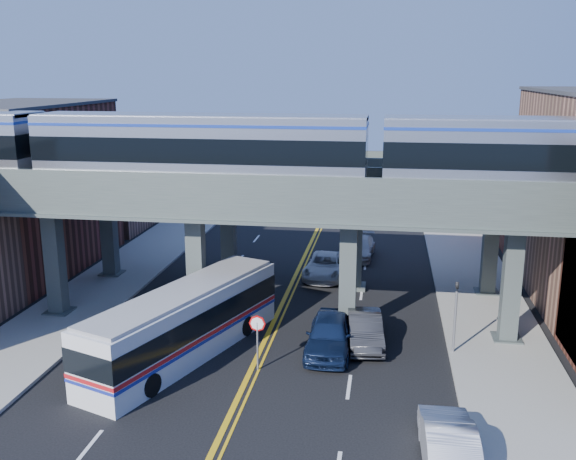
{
  "coord_description": "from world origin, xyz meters",
  "views": [
    {
      "loc": [
        5.79,
        -23.2,
        13.17
      ],
      "look_at": [
        0.93,
        7.83,
        5.38
      ],
      "focal_mm": 40.0,
      "sensor_mm": 36.0,
      "label": 1
    }
  ],
  "objects_px": {
    "traffic_signal": "(456,309)",
    "car_lane_b": "(365,329)",
    "car_lane_d": "(359,248)",
    "car_lane_c": "(326,266)",
    "car_parked_curb": "(448,443)",
    "car_lane_a": "(329,334)",
    "stop_sign": "(257,334)",
    "transit_train": "(201,148)",
    "transit_bus": "(185,323)"
  },
  "relations": [
    {
      "from": "traffic_signal",
      "to": "car_lane_d",
      "type": "relative_size",
      "value": 0.82
    },
    {
      "from": "transit_bus",
      "to": "car_lane_d",
      "type": "relative_size",
      "value": 2.48
    },
    {
      "from": "transit_train",
      "to": "car_parked_curb",
      "type": "bearing_deg",
      "value": -43.32
    },
    {
      "from": "car_lane_c",
      "to": "transit_train",
      "type": "bearing_deg",
      "value": -117.82
    },
    {
      "from": "car_lane_a",
      "to": "stop_sign",
      "type": "bearing_deg",
      "value": -140.72
    },
    {
      "from": "car_lane_b",
      "to": "transit_train",
      "type": "bearing_deg",
      "value": 164.48
    },
    {
      "from": "transit_train",
      "to": "car_lane_b",
      "type": "bearing_deg",
      "value": -9.4
    },
    {
      "from": "car_lane_d",
      "to": "car_parked_curb",
      "type": "bearing_deg",
      "value": -76.65
    },
    {
      "from": "stop_sign",
      "to": "car_lane_a",
      "type": "relative_size",
      "value": 0.5
    },
    {
      "from": "traffic_signal",
      "to": "stop_sign",
      "type": "bearing_deg",
      "value": -161.37
    },
    {
      "from": "transit_bus",
      "to": "car_parked_curb",
      "type": "relative_size",
      "value": 2.47
    },
    {
      "from": "traffic_signal",
      "to": "car_lane_b",
      "type": "xyz_separation_m",
      "value": [
        -4.22,
        0.59,
        -1.53
      ]
    },
    {
      "from": "stop_sign",
      "to": "car_lane_c",
      "type": "distance_m",
      "value": 14.18
    },
    {
      "from": "car_lane_a",
      "to": "traffic_signal",
      "type": "bearing_deg",
      "value": 5.69
    },
    {
      "from": "stop_sign",
      "to": "car_parked_curb",
      "type": "distance_m",
      "value": 10.0
    },
    {
      "from": "transit_train",
      "to": "traffic_signal",
      "type": "xyz_separation_m",
      "value": [
        12.74,
        -2.0,
        -7.14
      ]
    },
    {
      "from": "car_lane_c",
      "to": "stop_sign",
      "type": "bearing_deg",
      "value": -93.2
    },
    {
      "from": "transit_train",
      "to": "stop_sign",
      "type": "xyz_separation_m",
      "value": [
        3.84,
        -5.0,
        -7.68
      ]
    },
    {
      "from": "car_lane_b",
      "to": "car_lane_d",
      "type": "bearing_deg",
      "value": 87.64
    },
    {
      "from": "transit_train",
      "to": "car_lane_c",
      "type": "height_order",
      "value": "transit_train"
    },
    {
      "from": "stop_sign",
      "to": "transit_train",
      "type": "bearing_deg",
      "value": 127.55
    },
    {
      "from": "car_lane_c",
      "to": "car_parked_curb",
      "type": "distance_m",
      "value": 21.04
    },
    {
      "from": "stop_sign",
      "to": "traffic_signal",
      "type": "distance_m",
      "value": 9.41
    },
    {
      "from": "stop_sign",
      "to": "car_lane_b",
      "type": "relative_size",
      "value": 0.56
    },
    {
      "from": "transit_train",
      "to": "car_lane_d",
      "type": "height_order",
      "value": "transit_train"
    },
    {
      "from": "stop_sign",
      "to": "car_lane_b",
      "type": "xyz_separation_m",
      "value": [
        4.68,
        3.59,
        -0.98
      ]
    },
    {
      "from": "car_parked_curb",
      "to": "traffic_signal",
      "type": "bearing_deg",
      "value": -98.27
    },
    {
      "from": "stop_sign",
      "to": "car_lane_a",
      "type": "height_order",
      "value": "stop_sign"
    },
    {
      "from": "car_lane_a",
      "to": "car_lane_d",
      "type": "distance_m",
      "value": 16.51
    },
    {
      "from": "stop_sign",
      "to": "transit_bus",
      "type": "xyz_separation_m",
      "value": [
        -3.71,
        0.99,
        -0.14
      ]
    },
    {
      "from": "car_lane_a",
      "to": "car_lane_b",
      "type": "xyz_separation_m",
      "value": [
        1.65,
        1.14,
        -0.12
      ]
    },
    {
      "from": "car_lane_b",
      "to": "car_parked_curb",
      "type": "height_order",
      "value": "car_parked_curb"
    },
    {
      "from": "transit_train",
      "to": "stop_sign",
      "type": "relative_size",
      "value": 19.57
    },
    {
      "from": "transit_train",
      "to": "stop_sign",
      "type": "height_order",
      "value": "transit_train"
    },
    {
      "from": "car_lane_a",
      "to": "car_lane_b",
      "type": "distance_m",
      "value": 2.01
    },
    {
      "from": "car_lane_b",
      "to": "car_lane_c",
      "type": "height_order",
      "value": "car_lane_b"
    },
    {
      "from": "traffic_signal",
      "to": "car_lane_a",
      "type": "relative_size",
      "value": 0.78
    },
    {
      "from": "transit_train",
      "to": "car_lane_a",
      "type": "xyz_separation_m",
      "value": [
        6.87,
        -2.55,
        -8.54
      ]
    },
    {
      "from": "transit_bus",
      "to": "stop_sign",
      "type": "bearing_deg",
      "value": -84.67
    },
    {
      "from": "transit_train",
      "to": "car_parked_curb",
      "type": "height_order",
      "value": "transit_train"
    },
    {
      "from": "transit_train",
      "to": "car_parked_curb",
      "type": "relative_size",
      "value": 10.28
    },
    {
      "from": "transit_bus",
      "to": "car_lane_c",
      "type": "distance_m",
      "value": 14.16
    },
    {
      "from": "car_lane_b",
      "to": "car_lane_c",
      "type": "bearing_deg",
      "value": 99.66
    },
    {
      "from": "transit_bus",
      "to": "car_lane_c",
      "type": "relative_size",
      "value": 2.29
    },
    {
      "from": "transit_train",
      "to": "stop_sign",
      "type": "distance_m",
      "value": 9.94
    },
    {
      "from": "transit_train",
      "to": "car_lane_d",
      "type": "bearing_deg",
      "value": 61.69
    },
    {
      "from": "stop_sign",
      "to": "car_parked_curb",
      "type": "height_order",
      "value": "stop_sign"
    },
    {
      "from": "stop_sign",
      "to": "car_lane_d",
      "type": "height_order",
      "value": "stop_sign"
    },
    {
      "from": "transit_train",
      "to": "car_lane_b",
      "type": "relative_size",
      "value": 10.95
    },
    {
      "from": "car_parked_curb",
      "to": "car_lane_d",
      "type": "bearing_deg",
      "value": -82.38
    }
  ]
}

